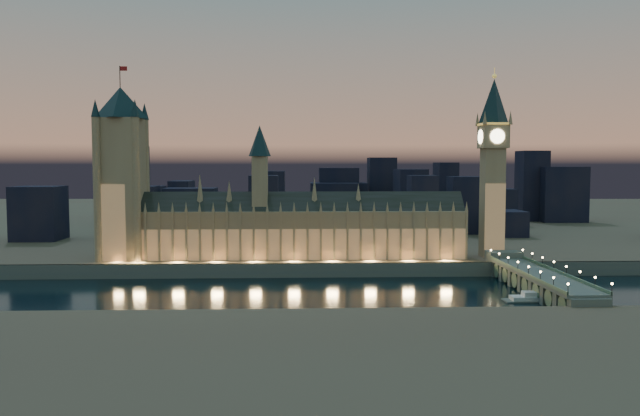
{
  "coord_description": "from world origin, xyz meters",
  "views": [
    {
      "loc": [
        -8.39,
        -304.62,
        63.16
      ],
      "look_at": [
        5.0,
        55.0,
        38.0
      ],
      "focal_mm": 35.0,
      "sensor_mm": 36.0,
      "label": 1
    }
  ],
  "objects_px": {
    "palace_of_westminster": "(293,227)",
    "elizabeth_tower": "(493,152)",
    "victoria_tower": "(122,164)",
    "westminster_bridge": "(536,280)",
    "river_boat": "(544,298)"
  },
  "relations": [
    {
      "from": "river_boat",
      "to": "victoria_tower",
      "type": "bearing_deg",
      "value": 158.31
    },
    {
      "from": "victoria_tower",
      "to": "river_boat",
      "type": "xyz_separation_m",
      "value": [
        215.8,
        -85.84,
        -61.68
      ]
    },
    {
      "from": "westminster_bridge",
      "to": "river_boat",
      "type": "height_order",
      "value": "westminster_bridge"
    },
    {
      "from": "elizabeth_tower",
      "to": "river_boat",
      "type": "distance_m",
      "value": 110.13
    },
    {
      "from": "victoria_tower",
      "to": "westminster_bridge",
      "type": "bearing_deg",
      "value": -16.55
    },
    {
      "from": "victoria_tower",
      "to": "river_boat",
      "type": "bearing_deg",
      "value": -21.69
    },
    {
      "from": "palace_of_westminster",
      "to": "westminster_bridge",
      "type": "relative_size",
      "value": 1.79
    },
    {
      "from": "palace_of_westminster",
      "to": "victoria_tower",
      "type": "distance_m",
      "value": 105.69
    },
    {
      "from": "palace_of_westminster",
      "to": "elizabeth_tower",
      "type": "xyz_separation_m",
      "value": [
        118.95,
        0.18,
        44.14
      ]
    },
    {
      "from": "westminster_bridge",
      "to": "palace_of_westminster",
      "type": "bearing_deg",
      "value": 151.68
    },
    {
      "from": "victoria_tower",
      "to": "elizabeth_tower",
      "type": "xyz_separation_m",
      "value": [
        218.0,
        0.01,
        7.28
      ]
    },
    {
      "from": "victoria_tower",
      "to": "palace_of_westminster",
      "type": "bearing_deg",
      "value": -0.1
    },
    {
      "from": "elizabeth_tower",
      "to": "westminster_bridge",
      "type": "xyz_separation_m",
      "value": [
        2.02,
        -65.37,
        -64.53
      ]
    },
    {
      "from": "palace_of_westminster",
      "to": "westminster_bridge",
      "type": "distance_m",
      "value": 138.92
    },
    {
      "from": "westminster_bridge",
      "to": "victoria_tower",
      "type": "bearing_deg",
      "value": 163.45
    }
  ]
}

